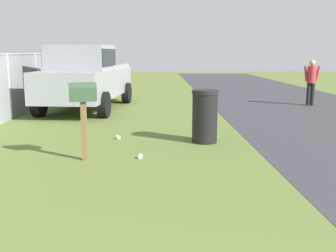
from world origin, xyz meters
The scene contains 6 objects.
mailbox centered at (6.71, 1.09, 1.08)m, with size 0.30×0.49×1.36m.
pickup_truck centered at (13.02, 2.14, 1.10)m, with size 5.41×2.68×2.09m.
trash_bin centered at (8.07, -1.18, 0.55)m, with size 0.55×0.55×1.10m.
pedestrian centered at (13.92, -5.66, 0.93)m, with size 0.30×0.57×1.61m.
litter_cup_far_scatter centered at (8.43, 0.68, 0.04)m, with size 0.08×0.08×0.10m, color white.
litter_cup_midfield_a centered at (6.78, 0.12, 0.04)m, with size 0.08×0.08×0.10m, color white.
Camera 1 is at (-0.15, -0.18, 1.86)m, focal length 42.82 mm.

